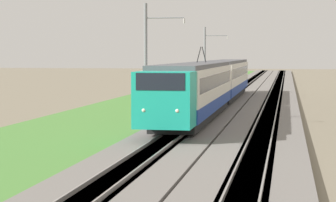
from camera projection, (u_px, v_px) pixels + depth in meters
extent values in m
cube|color=slate|center=(214.00, 108.00, 53.03)|extent=(240.00, 4.40, 0.30)
cube|color=slate|center=(271.00, 109.00, 52.22)|extent=(240.00, 4.40, 0.30)
cube|color=#4C4238|center=(214.00, 108.00, 53.03)|extent=(240.00, 1.57, 0.30)
cube|color=gray|center=(208.00, 105.00, 53.11)|extent=(240.00, 0.07, 0.15)
cube|color=gray|center=(221.00, 106.00, 52.91)|extent=(240.00, 0.07, 0.15)
cube|color=#4C4238|center=(271.00, 109.00, 52.22)|extent=(240.00, 1.57, 0.30)
cube|color=gray|center=(264.00, 106.00, 52.29)|extent=(240.00, 0.07, 0.15)
cube|color=gray|center=(278.00, 106.00, 52.10)|extent=(240.00, 0.07, 0.15)
cube|color=#4C8438|center=(133.00, 108.00, 54.24)|extent=(240.00, 8.86, 0.12)
cube|color=#19A88E|center=(165.00, 100.00, 31.46)|extent=(2.21, 2.79, 2.70)
cube|color=black|center=(163.00, 81.00, 31.07)|extent=(1.59, 2.32, 0.81)
sphere|color=#F2EAC6|center=(144.00, 110.00, 30.60)|extent=(0.20, 0.20, 0.20)
sphere|color=#F2EAC6|center=(177.00, 111.00, 30.31)|extent=(0.20, 0.20, 0.20)
cube|color=navy|center=(195.00, 103.00, 42.07)|extent=(19.28, 2.90, 0.76)
cube|color=silver|center=(196.00, 82.00, 41.97)|extent=(19.28, 2.90, 1.94)
cube|color=black|center=(196.00, 80.00, 41.96)|extent=(17.74, 2.92, 0.82)
cube|color=#515156|center=(196.00, 65.00, 41.90)|extent=(19.28, 2.67, 0.25)
cube|color=black|center=(195.00, 113.00, 42.12)|extent=(18.31, 2.47, 0.55)
cylinder|color=black|center=(165.00, 123.00, 34.51)|extent=(0.86, 0.12, 0.86)
cylinder|color=black|center=(185.00, 124.00, 34.32)|extent=(0.86, 0.12, 0.86)
cube|color=navy|center=(226.00, 87.00, 62.66)|extent=(21.49, 2.90, 0.76)
cube|color=silver|center=(226.00, 73.00, 62.57)|extent=(21.49, 2.90, 1.94)
cube|color=black|center=(226.00, 71.00, 62.55)|extent=(19.77, 2.92, 0.82)
cube|color=#515156|center=(226.00, 62.00, 62.49)|extent=(21.49, 2.67, 0.25)
cube|color=black|center=(226.00, 94.00, 62.71)|extent=(20.42, 2.47, 0.55)
cylinder|color=black|center=(199.00, 55.00, 44.72)|extent=(0.06, 0.33, 1.08)
cylinder|color=black|center=(204.00, 55.00, 44.65)|extent=(0.06, 0.33, 1.08)
cube|color=black|center=(175.00, 140.00, 34.48)|extent=(0.10, 0.10, 0.00)
cylinder|color=slate|center=(146.00, 66.00, 40.32)|extent=(0.22, 0.22, 7.65)
cylinder|color=slate|center=(165.00, 18.00, 39.90)|extent=(0.08, 2.40, 0.08)
cylinder|color=#B2ADA8|center=(184.00, 21.00, 39.70)|extent=(0.10, 0.10, 0.30)
cylinder|color=slate|center=(205.00, 62.00, 69.04)|extent=(0.22, 0.22, 7.38)
cylinder|color=slate|center=(216.00, 36.00, 68.63)|extent=(0.08, 2.40, 0.08)
cylinder|color=#B2ADA8|center=(228.00, 37.00, 68.42)|extent=(0.10, 0.10, 0.30)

